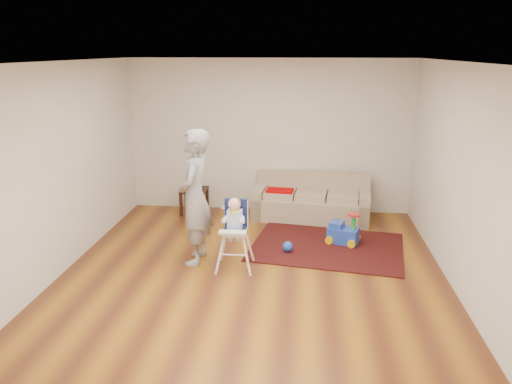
# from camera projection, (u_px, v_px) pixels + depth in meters

# --- Properties ---
(ground) EXTENTS (5.50, 5.50, 0.00)m
(ground) POSITION_uv_depth(u_px,v_px,m) (253.00, 273.00, 6.56)
(ground) COLOR #552913
(ground) RESTS_ON ground
(room_envelope) EXTENTS (5.04, 5.52, 2.72)m
(room_envelope) POSITION_uv_depth(u_px,v_px,m) (257.00, 125.00, 6.55)
(room_envelope) COLOR silver
(room_envelope) RESTS_ON ground
(sofa) EXTENTS (2.05, 1.01, 0.76)m
(sofa) POSITION_uv_depth(u_px,v_px,m) (311.00, 197.00, 8.58)
(sofa) COLOR tan
(sofa) RESTS_ON ground
(side_table) EXTENTS (0.45, 0.45, 0.45)m
(side_table) POSITION_uv_depth(u_px,v_px,m) (194.00, 201.00, 8.92)
(side_table) COLOR black
(side_table) RESTS_ON ground
(area_rug) EXTENTS (2.41, 1.96, 0.02)m
(area_rug) POSITION_uv_depth(u_px,v_px,m) (327.00, 247.00, 7.42)
(area_rug) COLOR black
(area_rug) RESTS_ON ground
(ride_on_toy) EXTENTS (0.53, 0.45, 0.49)m
(ride_on_toy) POSITION_uv_depth(u_px,v_px,m) (344.00, 227.00, 7.50)
(ride_on_toy) COLOR blue
(ride_on_toy) RESTS_ON area_rug
(toy_ball) EXTENTS (0.15, 0.15, 0.15)m
(toy_ball) POSITION_uv_depth(u_px,v_px,m) (288.00, 247.00, 7.20)
(toy_ball) COLOR blue
(toy_ball) RESTS_ON area_rug
(high_chair) EXTENTS (0.46, 0.46, 0.99)m
(high_chair) POSITION_uv_depth(u_px,v_px,m) (235.00, 235.00, 6.60)
(high_chair) COLOR white
(high_chair) RESTS_ON ground
(adult) EXTENTS (0.45, 0.68, 1.85)m
(adult) POSITION_uv_depth(u_px,v_px,m) (195.00, 198.00, 6.69)
(adult) COLOR gray
(adult) RESTS_ON ground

